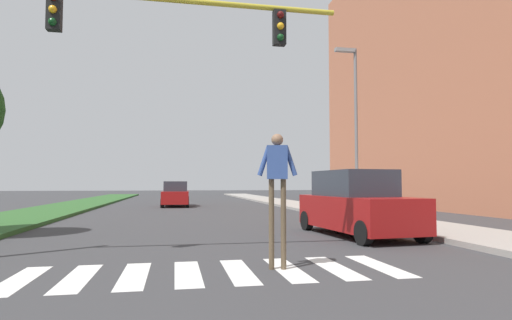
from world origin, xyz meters
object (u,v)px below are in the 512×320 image
street_lamp_right (354,116)px  pedestrian_performer (277,178)px  suv_crossing (356,205)px  sedan_midblock (176,195)px  traffic_light_gantry (51,47)px

street_lamp_right → pedestrian_performer: size_ratio=3.01×
pedestrian_performer → suv_crossing: pedestrian_performer is taller
sedan_midblock → traffic_light_gantry: bearing=-97.2°
traffic_light_gantry → pedestrian_performer: (4.37, -1.53, -2.69)m
street_lamp_right → suv_crossing: street_lamp_right is taller
traffic_light_gantry → suv_crossing: bearing=20.0°
pedestrian_performer → traffic_light_gantry: bearing=160.8°
traffic_light_gantry → pedestrian_performer: bearing=-19.2°
traffic_light_gantry → street_lamp_right: bearing=38.8°
traffic_light_gantry → street_lamp_right: size_ratio=1.17×
traffic_light_gantry → street_lamp_right: (10.35, 8.33, 0.24)m
street_lamp_right → sedan_midblock: (-7.75, 12.16, -3.80)m
suv_crossing → sedan_midblock: 18.39m
pedestrian_performer → sedan_midblock: size_ratio=0.55×
pedestrian_performer → suv_crossing: 5.70m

